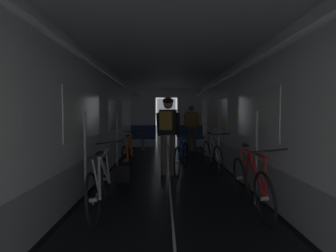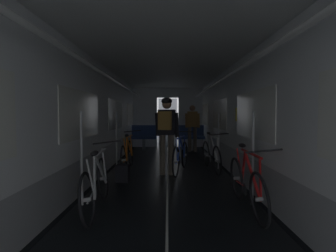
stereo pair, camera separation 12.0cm
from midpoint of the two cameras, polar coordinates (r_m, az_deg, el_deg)
name	(u,v)px [view 1 (the left image)]	position (r m, az deg, el deg)	size (l,w,h in m)	color
train_car_shell	(169,98)	(5.32, -0.39, 6.28)	(3.14, 12.34, 2.57)	black
bench_seat_far_left	(143,135)	(9.85, -5.89, -2.02)	(0.98, 0.51, 0.95)	gray
bench_seat_far_right	(190,135)	(9.86, 4.60, -2.01)	(0.98, 0.51, 0.95)	gray
bicycle_red	(251,183)	(3.89, 16.86, -11.99)	(0.44, 1.69, 0.95)	black
bicycle_orange	(128,155)	(6.37, -9.27, -6.23)	(0.44, 1.69, 0.95)	black
bicycle_white	(212,155)	(6.35, 9.13, -6.25)	(0.44, 1.69, 0.94)	black
bicycle_silver	(101,185)	(3.80, -15.50, -12.34)	(0.44, 1.69, 0.95)	black
person_cyclist_aisle	(168,127)	(5.75, -0.64, -0.24)	(0.56, 0.45, 1.73)	brown
bicycle_blue_in_aisle	(182,156)	(6.09, 2.44, -6.59)	(0.57, 1.65, 0.93)	black
person_standing_near_bench	(192,125)	(9.46, 4.84, 0.27)	(0.53, 0.23, 1.69)	brown
backpack_on_floor	(125,173)	(5.36, -10.19, -10.23)	(0.26, 0.20, 0.34)	black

